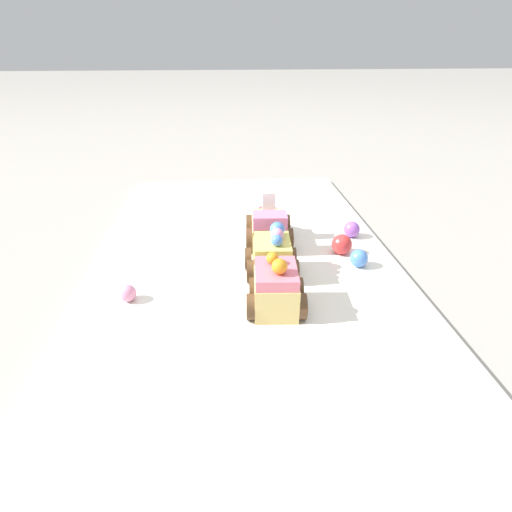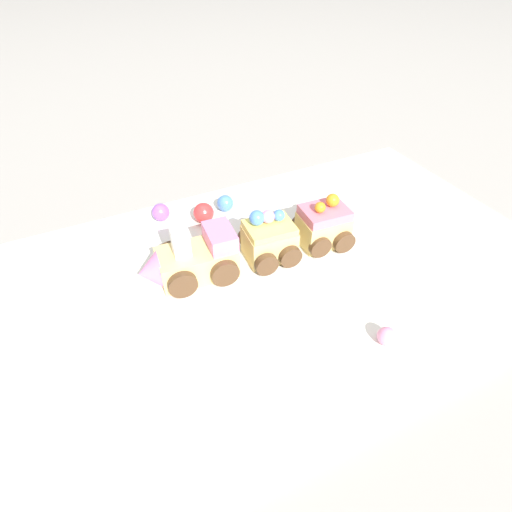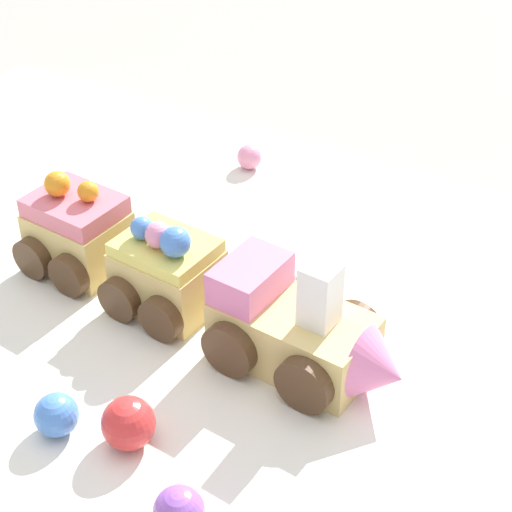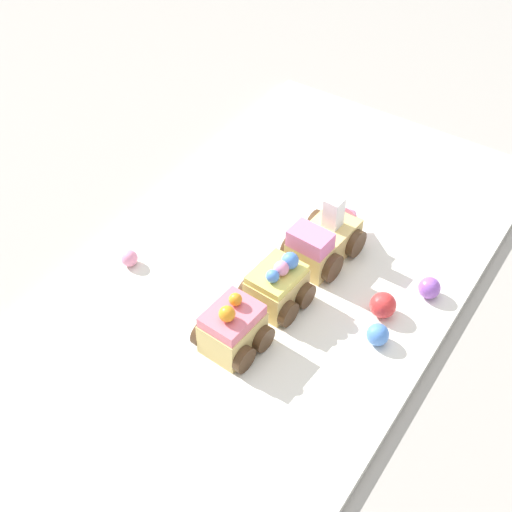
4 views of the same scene
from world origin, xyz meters
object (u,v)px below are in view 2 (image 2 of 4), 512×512
at_px(cake_car_strawberry, 323,226).
at_px(gumball_purple, 161,212).
at_px(gumball_pink, 387,336).
at_px(cake_train_locomotive, 191,260).
at_px(gumball_red, 204,213).
at_px(cake_car_lemon, 269,240).
at_px(gumball_blue, 225,203).

relative_size(cake_car_strawberry, gumball_purple, 2.79).
height_order(cake_car_strawberry, gumball_pink, cake_car_strawberry).
height_order(cake_train_locomotive, gumball_purple, cake_train_locomotive).
height_order(cake_car_strawberry, gumball_red, cake_car_strawberry).
height_order(cake_car_lemon, gumball_pink, cake_car_lemon).
relative_size(cake_car_lemon, gumball_blue, 2.85).
bearing_deg(gumball_pink, gumball_red, -71.71).
bearing_deg(cake_car_lemon, cake_car_strawberry, 179.65).
height_order(cake_car_lemon, gumball_purple, cake_car_lemon).
relative_size(cake_train_locomotive, cake_car_lemon, 1.72).
distance_m(cake_car_strawberry, gumball_blue, 0.17).
xyz_separation_m(cake_car_strawberry, gumball_red, (0.14, -0.12, -0.01)).
bearing_deg(gumball_pink, cake_car_strawberry, -100.78).
distance_m(cake_car_strawberry, gumball_pink, 0.19).
height_order(gumball_blue, gumball_red, gumball_red).
xyz_separation_m(cake_car_strawberry, gumball_pink, (0.04, 0.19, -0.02)).
relative_size(cake_car_lemon, gumball_pink, 3.44).
distance_m(cake_train_locomotive, cake_car_lemon, 0.11).
distance_m(cake_train_locomotive, gumball_purple, 0.14).
bearing_deg(cake_train_locomotive, gumball_purple, -84.97).
height_order(cake_train_locomotive, cake_car_lemon, cake_train_locomotive).
xyz_separation_m(cake_car_lemon, gumball_pink, (-0.05, 0.19, -0.02)).
bearing_deg(cake_car_strawberry, gumball_purple, -34.51).
xyz_separation_m(gumball_blue, gumball_red, (0.04, 0.01, 0.00)).
relative_size(cake_train_locomotive, gumball_pink, 5.90).
distance_m(gumball_purple, gumball_red, 0.07).
height_order(cake_car_lemon, gumball_red, cake_car_lemon).
bearing_deg(gumball_pink, gumball_blue, -79.47).
bearing_deg(cake_car_strawberry, cake_train_locomotive, 0.00).
height_order(gumball_blue, gumball_pink, gumball_blue).
distance_m(cake_train_locomotive, cake_car_strawberry, 0.19).
height_order(cake_train_locomotive, gumball_pink, cake_train_locomotive).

